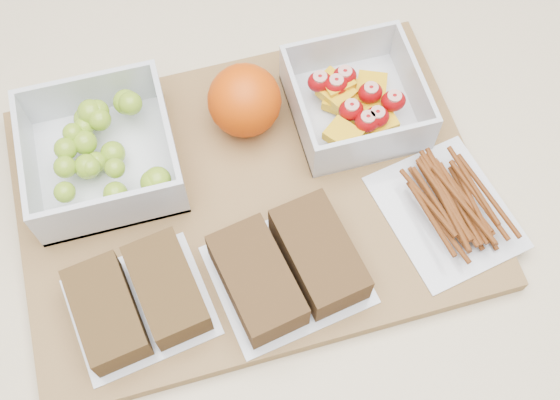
# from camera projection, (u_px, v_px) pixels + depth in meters

# --- Properties ---
(ground) EXTENTS (4.00, 4.00, 0.00)m
(ground) POSITION_uv_depth(u_px,v_px,m) (283.00, 396.00, 1.46)
(ground) COLOR gray
(ground) RESTS_ON ground
(counter) EXTENTS (1.20, 0.90, 0.90)m
(counter) POSITION_uv_depth(u_px,v_px,m) (284.00, 341.00, 1.06)
(counter) COLOR beige
(counter) RESTS_ON ground
(cutting_board) EXTENTS (0.42, 0.30, 0.02)m
(cutting_board) POSITION_uv_depth(u_px,v_px,m) (250.00, 197.00, 0.65)
(cutting_board) COLOR olive
(cutting_board) RESTS_ON counter
(grape_container) EXTENTS (0.13, 0.13, 0.06)m
(grape_container) POSITION_uv_depth(u_px,v_px,m) (104.00, 151.00, 0.64)
(grape_container) COLOR silver
(grape_container) RESTS_ON cutting_board
(fruit_container) EXTENTS (0.12, 0.12, 0.05)m
(fruit_container) POSITION_uv_depth(u_px,v_px,m) (355.00, 102.00, 0.66)
(fruit_container) COLOR silver
(fruit_container) RESTS_ON cutting_board
(orange) EXTENTS (0.07, 0.07, 0.07)m
(orange) POSITION_uv_depth(u_px,v_px,m) (244.00, 100.00, 0.65)
(orange) COLOR #DD4805
(orange) RESTS_ON cutting_board
(sandwich_bag_left) EXTENTS (0.13, 0.12, 0.04)m
(sandwich_bag_left) POSITION_uv_depth(u_px,v_px,m) (137.00, 301.00, 0.58)
(sandwich_bag_left) COLOR silver
(sandwich_bag_left) RESTS_ON cutting_board
(sandwich_bag_center) EXTENTS (0.14, 0.13, 0.04)m
(sandwich_bag_center) POSITION_uv_depth(u_px,v_px,m) (288.00, 268.00, 0.59)
(sandwich_bag_center) COLOR silver
(sandwich_bag_center) RESTS_ON cutting_board
(pretzel_bag) EXTENTS (0.13, 0.14, 0.03)m
(pretzel_bag) POSITION_uv_depth(u_px,v_px,m) (449.00, 206.00, 0.62)
(pretzel_bag) COLOR silver
(pretzel_bag) RESTS_ON cutting_board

